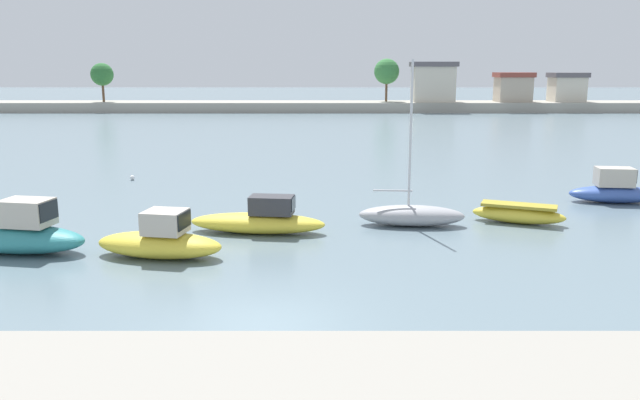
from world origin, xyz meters
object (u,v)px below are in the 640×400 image
at_px(moored_boat_1, 158,241).
at_px(moored_boat_4, 516,214).
at_px(moored_boat_2, 258,220).
at_px(mooring_buoy_1, 130,178).
at_px(moored_boat_0, 15,235).
at_px(moored_boat_5, 613,190).
at_px(moored_boat_3, 409,215).

xyz_separation_m(moored_boat_1, moored_boat_4, (13.97, 4.90, -0.18)).
xyz_separation_m(moored_boat_2, mooring_buoy_1, (-8.65, 12.06, -0.37)).
distance_m(moored_boat_0, moored_boat_4, 19.70).
bearing_deg(moored_boat_4, moored_boat_1, -138.64).
xyz_separation_m(moored_boat_1, moored_boat_2, (3.14, 3.30, -0.07)).
distance_m(moored_boat_2, moored_boat_5, 17.82).
xyz_separation_m(moored_boat_3, mooring_buoy_1, (-14.88, 10.90, -0.33)).
bearing_deg(moored_boat_3, moored_boat_4, 10.10).
xyz_separation_m(moored_boat_5, mooring_buoy_1, (-25.51, 6.28, -0.47)).
bearing_deg(moored_boat_0, moored_boat_3, 24.80).
height_order(moored_boat_1, mooring_buoy_1, moored_boat_1).
bearing_deg(moored_boat_0, moored_boat_2, 27.78).
relative_size(moored_boat_0, moored_boat_2, 1.00).
distance_m(moored_boat_2, moored_boat_4, 10.95).
height_order(moored_boat_2, moored_boat_4, moored_boat_2).
bearing_deg(moored_boat_5, moored_boat_0, -154.68).
bearing_deg(moored_boat_4, mooring_buoy_1, 173.80).
relative_size(moored_boat_3, moored_boat_5, 1.50).
bearing_deg(moored_boat_2, moored_boat_4, 15.31).
distance_m(moored_boat_4, moored_boat_5, 7.33).
distance_m(moored_boat_1, mooring_buoy_1, 16.32).
bearing_deg(moored_boat_5, moored_boat_4, -138.50).
distance_m(moored_boat_1, moored_boat_2, 4.55).
xyz_separation_m(moored_boat_0, moored_boat_2, (8.40, 2.69, -0.14)).
xyz_separation_m(moored_boat_2, moored_boat_4, (10.83, 1.61, -0.12)).
relative_size(moored_boat_5, mooring_buoy_1, 16.26).
height_order(moored_boat_0, moored_boat_2, moored_boat_0).
relative_size(moored_boat_2, moored_boat_3, 0.82).
bearing_deg(moored_boat_5, moored_boat_3, -149.75).
bearing_deg(moored_boat_3, moored_boat_5, 28.10).
xyz_separation_m(moored_boat_3, moored_boat_5, (10.63, 4.61, 0.14)).
height_order(moored_boat_4, mooring_buoy_1, moored_boat_4).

